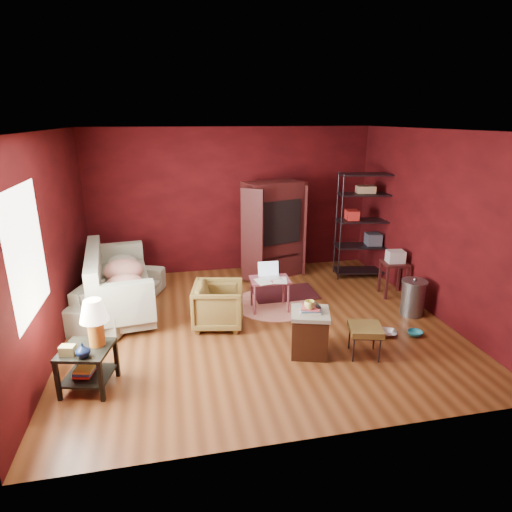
% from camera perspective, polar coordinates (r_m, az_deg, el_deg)
% --- Properties ---
extents(room, '(5.54, 5.04, 2.84)m').
position_cam_1_polar(room, '(6.02, 0.04, 3.01)').
color(room, brown).
rests_on(room, ground).
extents(sofa, '(1.25, 2.13, 0.80)m').
position_cam_1_polar(sofa, '(7.11, -17.77, -3.99)').
color(sofa, gray).
rests_on(sofa, ground).
extents(armchair, '(0.78, 0.82, 0.72)m').
position_cam_1_polar(armchair, '(6.34, -5.03, -6.27)').
color(armchair, black).
rests_on(armchair, ground).
extents(pet_bowl_steel, '(0.26, 0.15, 0.26)m').
position_cam_1_polar(pet_bowl_steel, '(6.42, 17.20, -9.02)').
color(pet_bowl_steel, '#B9BBC1').
rests_on(pet_bowl_steel, ground).
extents(pet_bowl_turquoise, '(0.22, 0.13, 0.21)m').
position_cam_1_polar(pet_bowl_turquoise, '(6.55, 20.52, -9.08)').
color(pet_bowl_turquoise, teal).
rests_on(pet_bowl_turquoise, ground).
extents(vase, '(0.16, 0.17, 0.16)m').
position_cam_1_polar(vase, '(5.03, -22.09, -11.60)').
color(vase, '#0B1839').
rests_on(vase, side_table).
extents(mug, '(0.14, 0.12, 0.13)m').
position_cam_1_polar(mug, '(5.44, 7.16, -6.34)').
color(mug, '#E9E272').
rests_on(mug, hamper).
extents(side_table, '(0.64, 0.64, 1.06)m').
position_cam_1_polar(side_table, '(5.19, -21.20, -9.95)').
color(side_table, black).
rests_on(side_table, ground).
extents(sofa_cushions, '(1.15, 2.30, 0.93)m').
position_cam_1_polar(sofa_cushions, '(7.11, -18.10, -3.57)').
color(sofa_cushions, gray).
rests_on(sofa_cushions, sofa).
extents(hamper, '(0.61, 0.61, 0.68)m').
position_cam_1_polar(hamper, '(5.67, 7.15, -9.98)').
color(hamper, '#3F1E0E').
rests_on(hamper, ground).
extents(footstool, '(0.50, 0.50, 0.42)m').
position_cam_1_polar(footstool, '(5.73, 14.37, -9.56)').
color(footstool, black).
rests_on(footstool, ground).
extents(rug_round, '(1.60, 1.60, 0.01)m').
position_cam_1_polar(rug_round, '(7.16, 2.47, -6.38)').
color(rug_round, beige).
rests_on(rug_round, ground).
extents(rug_oriental, '(1.11, 0.74, 0.01)m').
position_cam_1_polar(rug_oriental, '(7.57, 3.84, -4.94)').
color(rug_oriental, '#4C141B').
rests_on(rug_oriental, ground).
extents(laptop_desk, '(0.64, 0.50, 0.76)m').
position_cam_1_polar(laptop_desk, '(6.80, 1.84, -3.47)').
color(laptop_desk, '#883E4A').
rests_on(laptop_desk, ground).
extents(tv_armoire, '(1.38, 1.01, 1.83)m').
position_cam_1_polar(tv_armoire, '(8.17, 2.30, 3.78)').
color(tv_armoire, '#3D1112').
rests_on(tv_armoire, ground).
extents(wire_shelving, '(1.03, 0.57, 1.99)m').
position_cam_1_polar(wire_shelving, '(8.33, 14.19, 4.51)').
color(wire_shelving, '#272127').
rests_on(wire_shelving, ground).
extents(small_stand, '(0.46, 0.46, 0.81)m').
position_cam_1_polar(small_stand, '(7.67, 18.03, -0.80)').
color(small_stand, '#3D1112').
rests_on(small_stand, ground).
extents(trash_can, '(0.52, 0.52, 0.61)m').
position_cam_1_polar(trash_can, '(7.12, 20.19, -5.21)').
color(trash_can, slate).
rests_on(trash_can, ground).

